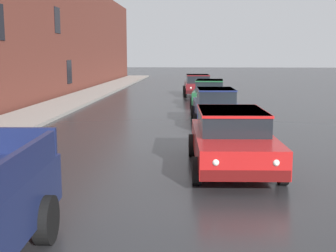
{
  "coord_description": "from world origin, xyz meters",
  "views": [
    {
      "loc": [
        1.48,
        1.97,
        2.74
      ],
      "look_at": [
        0.9,
        11.14,
        1.26
      ],
      "focal_mm": 47.41,
      "sensor_mm": 36.0,
      "label": 1
    }
  ],
  "objects_px": {
    "sedan_red_parked_kerbside_close": "(232,138)",
    "sedan_maroon_queued_behind_truck": "(198,85)",
    "sedan_darkblue_parked_kerbside_mid": "(216,106)",
    "sedan_green_parked_far_down_block": "(209,93)"
  },
  "relations": [
    {
      "from": "sedan_red_parked_kerbside_close",
      "to": "sedan_darkblue_parked_kerbside_mid",
      "type": "relative_size",
      "value": 1.1
    },
    {
      "from": "sedan_green_parked_far_down_block",
      "to": "sedan_maroon_queued_behind_truck",
      "type": "relative_size",
      "value": 1.02
    },
    {
      "from": "sedan_red_parked_kerbside_close",
      "to": "sedan_green_parked_far_down_block",
      "type": "height_order",
      "value": "same"
    },
    {
      "from": "sedan_darkblue_parked_kerbside_mid",
      "to": "sedan_maroon_queued_behind_truck",
      "type": "relative_size",
      "value": 0.96
    },
    {
      "from": "sedan_green_parked_far_down_block",
      "to": "sedan_maroon_queued_behind_truck",
      "type": "distance_m",
      "value": 6.34
    },
    {
      "from": "sedan_darkblue_parked_kerbside_mid",
      "to": "sedan_maroon_queued_behind_truck",
      "type": "bearing_deg",
      "value": 93.01
    },
    {
      "from": "sedan_green_parked_far_down_block",
      "to": "sedan_maroon_queued_behind_truck",
      "type": "xyz_separation_m",
      "value": [
        -0.59,
        6.31,
        0.0
      ]
    },
    {
      "from": "sedan_red_parked_kerbside_close",
      "to": "sedan_green_parked_far_down_block",
      "type": "bearing_deg",
      "value": 90.68
    },
    {
      "from": "sedan_red_parked_kerbside_close",
      "to": "sedan_maroon_queued_behind_truck",
      "type": "relative_size",
      "value": 1.06
    },
    {
      "from": "sedan_darkblue_parked_kerbside_mid",
      "to": "sedan_maroon_queued_behind_truck",
      "type": "distance_m",
      "value": 12.48
    }
  ]
}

